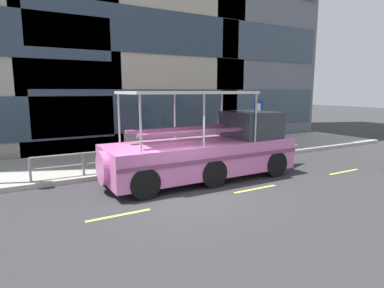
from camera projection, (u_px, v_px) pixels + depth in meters
ground_plane at (184, 194)px, 10.47m from camera, size 120.00×120.00×0.00m
sidewalk at (129, 160)px, 15.26m from camera, size 32.00×4.80×0.18m
curb_edge at (149, 171)px, 13.13m from camera, size 32.00×0.18×0.18m
lane_centreline at (195, 200)px, 9.84m from camera, size 25.80×0.12×0.01m
curb_guardrail at (170, 151)px, 13.85m from camera, size 11.00×0.09×0.87m
parking_sign at (258, 117)px, 16.48m from camera, size 0.60×0.12×2.73m
duck_tour_boat at (212, 150)px, 12.36m from camera, size 9.11×2.58×3.34m
pedestrian_near_bow at (232, 135)px, 16.24m from camera, size 0.25×0.42×1.54m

